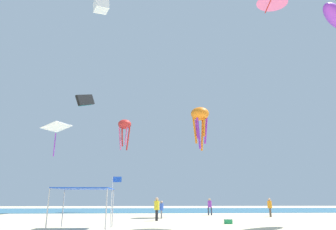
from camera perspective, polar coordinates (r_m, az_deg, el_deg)
name	(u,v)px	position (r m, az deg, el deg)	size (l,w,h in m)	color
ground	(195,230)	(19.56, 5.20, -21.15)	(110.00, 110.00, 0.10)	beige
ocean_strip	(168,210)	(48.75, -0.07, -17.85)	(110.00, 19.38, 0.03)	teal
canopy_tent	(84,190)	(19.74, -15.80, -13.71)	(3.33, 3.15, 2.43)	#B2B2B7
person_near_tent	(157,207)	(26.24, -2.18, -17.27)	(0.45, 0.50, 1.89)	black
person_leftmost	(210,205)	(34.95, 8.03, -16.82)	(0.48, 0.43, 1.82)	#33384C
person_central	(270,206)	(33.17, 19.00, -16.20)	(0.44, 0.48, 1.84)	brown
person_rightmost	(161,208)	(29.08, -1.26, -17.48)	(0.38, 0.42, 1.58)	slate
banner_flag	(113,196)	(20.02, -10.55, -15.12)	(0.61, 0.06, 3.18)	silver
cooler_box	(228,221)	(23.58, 11.51, -19.43)	(0.57, 0.37, 0.35)	#1E8C4C
kite_octopus_orange	(200,116)	(33.64, 6.17, -0.20)	(2.82, 2.82, 4.84)	orange
kite_inflatable_purple	(336,17)	(32.21, 29.63, 16.15)	(5.03, 4.66, 2.08)	purple
kite_diamond_white	(56,128)	(35.03, -20.71, -2.43)	(3.28, 3.29, 3.57)	white
kite_parafoil_black	(85,100)	(43.56, -15.61, 2.77)	(1.78, 4.94, 3.09)	black
kite_delta_pink	(272,1)	(30.27, 19.39, 20.06)	(3.82, 3.81, 2.22)	pink
kite_octopus_red	(125,126)	(45.42, -8.36, -2.09)	(2.64, 2.64, 4.68)	red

